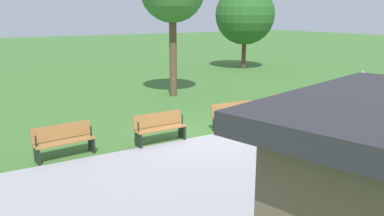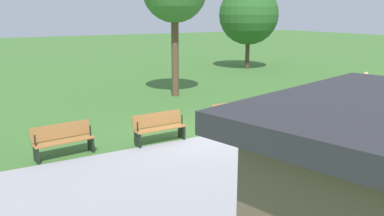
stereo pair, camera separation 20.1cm
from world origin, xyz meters
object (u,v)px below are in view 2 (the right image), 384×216
bench_5 (63,140)px  bench_0 (364,87)px  bench_2 (292,105)px  person_seated (366,84)px  bench_1 (334,95)px  bench_3 (234,115)px  bench_4 (159,127)px  tree_1 (249,15)px

bench_5 → bench_0: bearing=177.9°
bench_2 → person_seated: 5.52m
bench_1 → person_seated: size_ratio=1.40×
bench_1 → person_seated: bearing=-159.5°
bench_0 → bench_1: bearing=27.2°
person_seated → bench_3: bearing=22.2°
bench_2 → bench_3: size_ratio=1.02×
bench_0 → bench_5: 13.91m
bench_0 → bench_4: same height
tree_1 → bench_2: bearing=59.4°
bench_2 → bench_3: 2.80m
person_seated → tree_1: bearing=-82.8°
bench_0 → bench_1: (2.73, 0.61, 0.00)m
bench_1 → bench_3: (5.56, 0.61, 0.00)m
bench_2 → bench_3: same height
bench_2 → bench_5: 8.38m
bench_1 → bench_4: size_ratio=1.03×
tree_1 → person_seated: bearing=82.5°
bench_2 → bench_5: size_ratio=1.00×
bench_5 → bench_4: bearing=169.5°
bench_0 → tree_1: size_ratio=0.29×
bench_0 → bench_4: 11.15m
bench_0 → person_seated: size_ratio=1.40×
bench_0 → bench_5: (13.88, 1.01, 0.00)m
bench_4 → tree_1: 17.46m
bench_4 → tree_1: size_ratio=0.28×
bench_3 → person_seated: size_ratio=1.36×
bench_1 → bench_4: same height
bench_1 → bench_2: (2.77, 0.41, 0.00)m
bench_0 → tree_1: 11.15m
bench_5 → tree_1: (-15.24, -11.60, 3.25)m
bench_0 → bench_5: bearing=18.8°
bench_1 → bench_5: 11.15m
bench_3 → person_seated: (-8.24, -1.09, 0.17)m
bench_1 → bench_2: bearing=18.8°
bench_2 → bench_3: (2.79, 0.20, 0.00)m
bench_0 → bench_2: size_ratio=1.02×
bench_1 → bench_3: bearing=16.7°
bench_2 → person_seated: person_seated is taller
bench_5 → person_seated: person_seated is taller
person_seated → bench_2: bearing=23.9°
bench_1 → bench_2: size_ratio=1.01×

